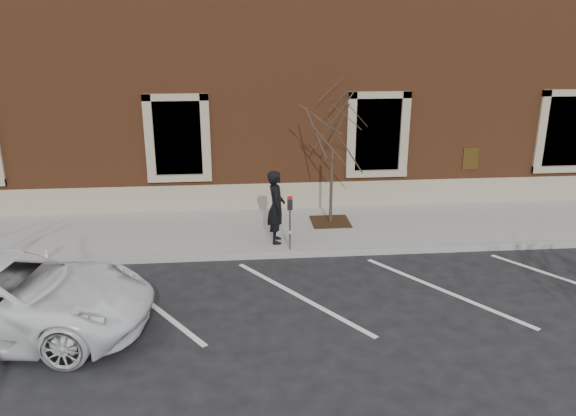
{
  "coord_description": "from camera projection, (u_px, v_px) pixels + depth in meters",
  "views": [
    {
      "loc": [
        -1.24,
        -13.05,
        5.65
      ],
      "look_at": [
        0.0,
        0.6,
        1.1
      ],
      "focal_mm": 35.0,
      "sensor_mm": 36.0,
      "label": 1
    }
  ],
  "objects": [
    {
      "name": "parking_stripes",
      "position": [
        300.0,
        297.0,
        12.14
      ],
      "size": [
        28.0,
        4.4,
        0.01
      ],
      "primitive_type": null,
      "color": "silver",
      "rests_on": "ground"
    },
    {
      "name": "tree_grate",
      "position": [
        330.0,
        222.0,
        16.23
      ],
      "size": [
        1.09,
        1.09,
        0.03
      ],
      "primitive_type": "cube",
      "color": "#372311",
      "rests_on": "sidewalk_near"
    },
    {
      "name": "parking_meter",
      "position": [
        290.0,
        213.0,
        13.98
      ],
      "size": [
        0.13,
        0.1,
        1.4
      ],
      "rotation": [
        0.0,
        0.0,
        -0.3
      ],
      "color": "#595B60",
      "rests_on": "sidewalk_near"
    },
    {
      "name": "man",
      "position": [
        276.0,
        207.0,
        14.49
      ],
      "size": [
        0.47,
        0.71,
        1.92
      ],
      "primitive_type": "imported",
      "rotation": [
        0.0,
        0.0,
        1.55
      ],
      "color": "black",
      "rests_on": "sidewalk_near"
    },
    {
      "name": "ground",
      "position": [
        290.0,
        257.0,
        14.22
      ],
      "size": [
        120.0,
        120.0,
        0.0
      ],
      "primitive_type": "plane",
      "color": "#28282B",
      "rests_on": "ground"
    },
    {
      "name": "sidewalk_near",
      "position": [
        284.0,
        230.0,
        15.85
      ],
      "size": [
        40.0,
        3.5,
        0.15
      ],
      "primitive_type": "cube",
      "color": "#A4A19A",
      "rests_on": "ground"
    },
    {
      "name": "building_civic",
      "position": [
        270.0,
        70.0,
        20.28
      ],
      "size": [
        40.0,
        8.62,
        8.0
      ],
      "color": "brown",
      "rests_on": "ground"
    },
    {
      "name": "white_truck",
      "position": [
        4.0,
        297.0,
        10.49
      ],
      "size": [
        5.74,
        3.15,
        1.52
      ],
      "primitive_type": "imported",
      "rotation": [
        0.0,
        0.0,
        1.45
      ],
      "color": "white",
      "rests_on": "ground"
    },
    {
      "name": "sapling",
      "position": [
        333.0,
        131.0,
        15.39
      ],
      "size": [
        2.29,
        2.29,
        3.82
      ],
      "color": "#3E2F25",
      "rests_on": "sidewalk_near"
    },
    {
      "name": "curb_near",
      "position": [
        290.0,
        255.0,
        14.15
      ],
      "size": [
        40.0,
        0.12,
        0.15
      ],
      "primitive_type": "cube",
      "color": "#9E9E99",
      "rests_on": "ground"
    }
  ]
}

